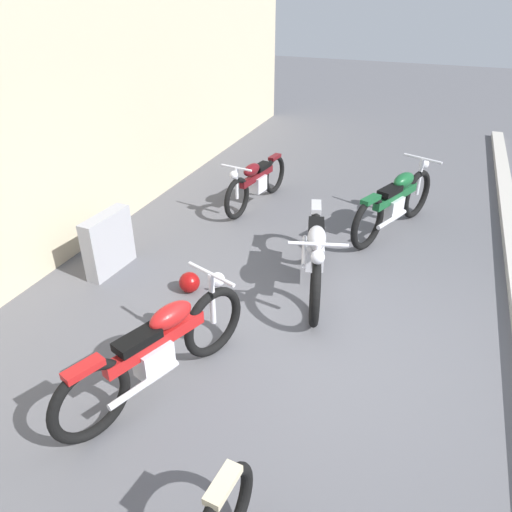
{
  "coord_description": "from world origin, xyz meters",
  "views": [
    {
      "loc": [
        -4.05,
        -0.75,
        3.41
      ],
      "look_at": [
        0.59,
        1.04,
        0.55
      ],
      "focal_mm": 34.42,
      "sensor_mm": 36.0,
      "label": 1
    }
  ],
  "objects": [
    {
      "name": "motorcycle_red",
      "position": [
        -1.17,
        1.3,
        0.47
      ],
      "size": [
        2.06,
        0.95,
        0.97
      ],
      "rotation": [
        0.0,
        0.0,
        -0.35
      ],
      "color": "black",
      "rests_on": "ground_plane"
    },
    {
      "name": "ground_plane",
      "position": [
        0.0,
        0.0,
        0.0
      ],
      "size": [
        40.0,
        40.0,
        0.0
      ],
      "primitive_type": "plane",
      "color": "#56565B"
    },
    {
      "name": "motorcycle_silver",
      "position": [
        1.03,
        0.44,
        0.48
      ],
      "size": [
        2.19,
        0.84,
        1.0
      ],
      "rotation": [
        0.0,
        0.0,
        3.41
      ],
      "color": "black",
      "rests_on": "ground_plane"
    },
    {
      "name": "motorcycle_green",
      "position": [
        2.95,
        -0.27,
        0.48
      ],
      "size": [
        2.09,
        1.02,
        0.99
      ],
      "rotation": [
        0.0,
        0.0,
        -0.38
      ],
      "color": "black",
      "rests_on": "ground_plane"
    },
    {
      "name": "motorcycle_maroon",
      "position": [
        3.13,
        2.02,
        0.42
      ],
      "size": [
        1.92,
        0.55,
        0.86
      ],
      "rotation": [
        0.0,
        0.0,
        2.99
      ],
      "color": "black",
      "rests_on": "ground_plane"
    },
    {
      "name": "helmet",
      "position": [
        0.37,
        1.83,
        0.13
      ],
      "size": [
        0.26,
        0.26,
        0.26
      ],
      "primitive_type": "sphere",
      "color": "maroon",
      "rests_on": "ground_plane"
    },
    {
      "name": "stone_marker",
      "position": [
        0.46,
        3.04,
        0.4
      ],
      "size": [
        0.78,
        0.25,
        0.8
      ],
      "primitive_type": "cube",
      "rotation": [
        0.0,
        0.0,
        -0.06
      ],
      "color": "#9E9EA3",
      "rests_on": "ground_plane"
    },
    {
      "name": "building_wall",
      "position": [
        0.0,
        3.91,
        1.69
      ],
      "size": [
        18.0,
        0.3,
        3.39
      ],
      "primitive_type": "cube",
      "color": "beige",
      "rests_on": "ground_plane"
    }
  ]
}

